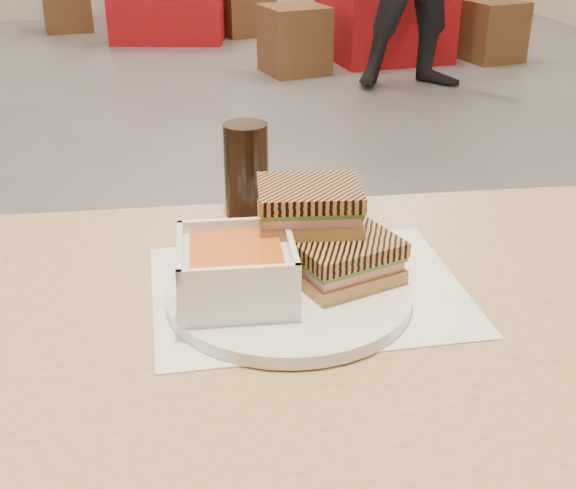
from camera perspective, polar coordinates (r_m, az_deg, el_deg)
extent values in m
cube|color=tan|center=(0.89, 7.38, -5.87)|extent=(1.26, 0.81, 0.03)
cylinder|color=tan|center=(1.37, -20.64, -13.93)|extent=(0.06, 0.06, 0.72)
cube|color=white|center=(0.92, 1.52, -3.42)|extent=(0.39, 0.31, 0.00)
cylinder|color=white|center=(0.90, 0.08, -3.73)|extent=(0.29, 0.29, 0.02)
cube|color=white|center=(0.86, -3.91, -2.34)|extent=(0.15, 0.15, 0.05)
cube|color=orange|center=(0.85, -3.97, -0.51)|extent=(0.11, 0.11, 0.01)
cube|color=white|center=(0.85, 0.22, -0.03)|extent=(0.02, 0.13, 0.02)
cube|color=white|center=(0.85, -8.21, -0.47)|extent=(0.02, 0.13, 0.02)
cube|color=white|center=(0.91, -4.20, 1.48)|extent=(0.13, 0.02, 0.02)
cube|color=white|center=(0.79, -3.73, -2.23)|extent=(0.13, 0.02, 0.02)
cube|color=tan|center=(0.91, 4.20, -2.10)|extent=(0.14, 0.13, 0.02)
cube|color=#D48083|center=(0.90, 4.23, -1.26)|extent=(0.13, 0.12, 0.01)
cube|color=#386B23|center=(0.90, 4.25, -0.75)|extent=(0.14, 0.13, 0.01)
cube|color=#9F6531|center=(0.90, 4.27, -0.07)|extent=(0.14, 0.13, 0.02)
cube|color=tan|center=(0.92, 1.60, 1.85)|extent=(0.14, 0.12, 0.02)
cube|color=#D48083|center=(0.92, 1.61, 2.72)|extent=(0.13, 0.11, 0.01)
cube|color=#386B23|center=(0.91, 1.62, 3.26)|extent=(0.14, 0.12, 0.01)
cube|color=#9F6531|center=(0.91, 1.63, 3.97)|extent=(0.14, 0.12, 0.02)
cylinder|color=black|center=(1.11, -3.18, 5.66)|extent=(0.07, 0.07, 0.14)
cube|color=#A41221|center=(5.84, 7.30, 17.34)|extent=(0.87, 0.87, 0.72)
cube|color=brown|center=(5.32, 0.50, 15.23)|extent=(0.47, 0.47, 0.45)
cube|color=brown|center=(5.90, 15.22, 15.33)|extent=(0.44, 0.44, 0.42)
cube|color=brown|center=(7.19, -16.42, 17.01)|extent=(0.43, 0.43, 0.44)
cube|color=brown|center=(6.75, -3.31, 17.55)|extent=(0.50, 0.50, 0.47)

